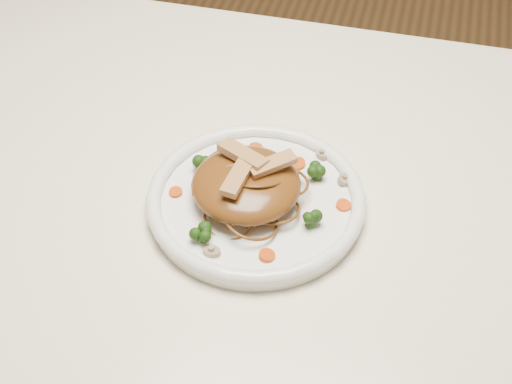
# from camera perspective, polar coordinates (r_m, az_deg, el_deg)

# --- Properties ---
(table) EXTENTS (1.20, 0.80, 0.75)m
(table) POSITION_cam_1_polar(r_m,az_deg,el_deg) (1.09, 0.69, -2.45)
(table) COLOR white
(table) RESTS_ON ground
(plate) EXTENTS (0.31, 0.31, 0.02)m
(plate) POSITION_cam_1_polar(r_m,az_deg,el_deg) (0.97, -0.00, -0.92)
(plate) COLOR white
(plate) RESTS_ON table
(noodle_mound) EXTENTS (0.16, 0.16, 0.05)m
(noodle_mound) POSITION_cam_1_polar(r_m,az_deg,el_deg) (0.95, -0.77, 0.61)
(noodle_mound) COLOR #5E2E11
(noodle_mound) RESTS_ON plate
(chicken_a) EXTENTS (0.06, 0.06, 0.01)m
(chicken_a) POSITION_cam_1_polar(r_m,az_deg,el_deg) (0.93, 1.26, 2.19)
(chicken_a) COLOR tan
(chicken_a) RESTS_ON noodle_mound
(chicken_b) EXTENTS (0.07, 0.06, 0.01)m
(chicken_b) POSITION_cam_1_polar(r_m,az_deg,el_deg) (0.95, -1.02, 2.88)
(chicken_b) COLOR tan
(chicken_b) RESTS_ON noodle_mound
(chicken_c) EXTENTS (0.03, 0.07, 0.01)m
(chicken_c) POSITION_cam_1_polar(r_m,az_deg,el_deg) (0.92, -1.39, 1.21)
(chicken_c) COLOR tan
(chicken_c) RESTS_ON noodle_mound
(broccoli_0) EXTENTS (0.03, 0.03, 0.03)m
(broccoli_0) POSITION_cam_1_polar(r_m,az_deg,el_deg) (0.99, 4.78, 1.71)
(broccoli_0) COLOR #1A3B0C
(broccoli_0) RESTS_ON plate
(broccoli_1) EXTENTS (0.03, 0.03, 0.03)m
(broccoli_1) POSITION_cam_1_polar(r_m,az_deg,el_deg) (1.00, -4.09, 2.43)
(broccoli_1) COLOR #1A3B0C
(broccoli_1) RESTS_ON plate
(broccoli_2) EXTENTS (0.02, 0.02, 0.03)m
(broccoli_2) POSITION_cam_1_polar(r_m,az_deg,el_deg) (0.91, -4.22, -3.14)
(broccoli_2) COLOR #1A3B0C
(broccoli_2) RESTS_ON plate
(broccoli_3) EXTENTS (0.03, 0.03, 0.03)m
(broccoli_3) POSITION_cam_1_polar(r_m,az_deg,el_deg) (0.93, 4.25, -1.98)
(broccoli_3) COLOR #1A3B0C
(broccoli_3) RESTS_ON plate
(carrot_0) EXTENTS (0.03, 0.03, 0.00)m
(carrot_0) POSITION_cam_1_polar(r_m,az_deg,el_deg) (1.01, 3.20, 2.21)
(carrot_0) COLOR #C32F07
(carrot_0) RESTS_ON plate
(carrot_1) EXTENTS (0.02, 0.02, 0.00)m
(carrot_1) POSITION_cam_1_polar(r_m,az_deg,el_deg) (0.98, -6.23, -0.01)
(carrot_1) COLOR #C32F07
(carrot_1) RESTS_ON plate
(carrot_2) EXTENTS (0.02, 0.02, 0.00)m
(carrot_2) POSITION_cam_1_polar(r_m,az_deg,el_deg) (0.96, 6.78, -1.03)
(carrot_2) COLOR #C32F07
(carrot_2) RESTS_ON plate
(carrot_3) EXTENTS (0.02, 0.02, 0.00)m
(carrot_3) POSITION_cam_1_polar(r_m,az_deg,el_deg) (1.04, -0.03, 3.39)
(carrot_3) COLOR #C32F07
(carrot_3) RESTS_ON plate
(carrot_4) EXTENTS (0.03, 0.03, 0.00)m
(carrot_4) POSITION_cam_1_polar(r_m,az_deg,el_deg) (0.90, 0.85, -4.92)
(carrot_4) COLOR #C32F07
(carrot_4) RESTS_ON plate
(mushroom_0) EXTENTS (0.03, 0.03, 0.01)m
(mushroom_0) POSITION_cam_1_polar(r_m,az_deg,el_deg) (0.90, -3.44, -4.60)
(mushroom_0) COLOR gray
(mushroom_0) RESTS_ON plate
(mushroom_1) EXTENTS (0.03, 0.03, 0.01)m
(mushroom_1) POSITION_cam_1_polar(r_m,az_deg,el_deg) (1.00, 6.90, 0.99)
(mushroom_1) COLOR gray
(mushroom_1) RESTS_ON plate
(mushroom_2) EXTENTS (0.03, 0.03, 0.01)m
(mushroom_2) POSITION_cam_1_polar(r_m,az_deg,el_deg) (1.01, -4.39, 2.21)
(mushroom_2) COLOR gray
(mushroom_2) RESTS_ON plate
(mushroom_3) EXTENTS (0.03, 0.03, 0.01)m
(mushroom_3) POSITION_cam_1_polar(r_m,az_deg,el_deg) (1.03, 5.10, 2.91)
(mushroom_3) COLOR gray
(mushroom_3) RESTS_ON plate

